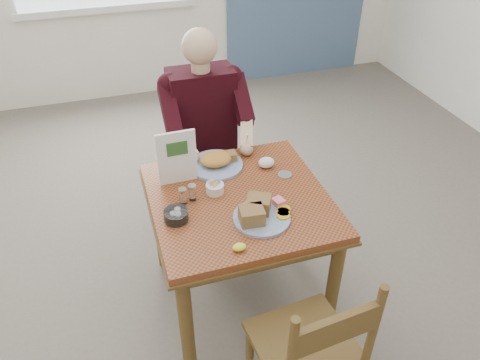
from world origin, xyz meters
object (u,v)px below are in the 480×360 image
object	(u,v)px
chair_near	(310,352)
far_plate	(217,161)
diner	(205,123)
near_plate	(259,213)
chair_far	(204,159)
table	(239,214)

from	to	relation	value
chair_near	far_plate	distance (m)	1.13
diner	near_plate	world-z (taller)	diner
chair_far	diner	xyz separation A→B (m)	(0.00, -0.09, 0.33)
diner	chair_near	bearing A→B (deg)	-87.17
chair_far	far_plate	distance (m)	0.58
chair_near	near_plate	world-z (taller)	chair_near
table	diner	size ratio (longest dim) A/B	0.66
chair_near	chair_far	bearing A→B (deg)	92.67
table	near_plate	distance (m)	0.24
table	far_plate	xyz separation A→B (m)	(-0.03, 0.31, 0.14)
table	far_plate	bearing A→B (deg)	96.46
chair_far	chair_near	world-z (taller)	same
diner	table	bearing A→B (deg)	-90.00
near_plate	far_plate	world-z (taller)	near_plate
table	near_plate	bearing A→B (deg)	-77.15
chair_far	near_plate	world-z (taller)	chair_far
chair_near	near_plate	xyz separation A→B (m)	(-0.03, 0.59, 0.31)
table	diner	bearing A→B (deg)	90.00
chair_near	diner	distance (m)	1.52
near_plate	chair_far	bearing A→B (deg)	92.49
chair_near	diner	bearing A→B (deg)	92.83
chair_far	chair_near	size ratio (longest dim) A/B	1.00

